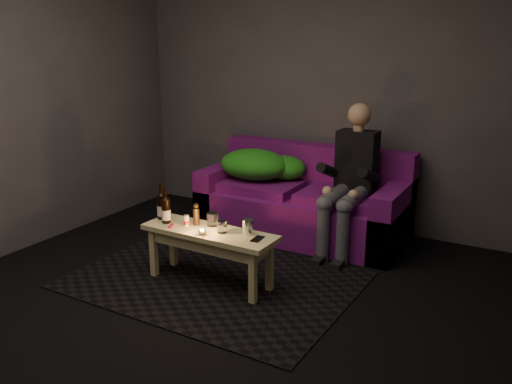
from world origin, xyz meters
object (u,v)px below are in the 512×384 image
Objects in this scene: beer_bottle_b at (166,210)px; steel_cup at (248,227)px; person at (350,177)px; coffee_table at (209,240)px; beer_bottle_a at (162,206)px; sofa at (304,204)px.

beer_bottle_b reaches higher than steel_cup.
person reaches higher than beer_bottle_b.
steel_cup reaches higher than coffee_table.
coffee_table is 0.42m from beer_bottle_b.
beer_bottle_b is at bearing -33.25° from beer_bottle_a.
sofa is 0.62m from person.
beer_bottle_a is (-0.46, 0.04, 0.18)m from coffee_table.
coffee_table is at bearing 3.32° from beer_bottle_b.
beer_bottle_a is at bearing 146.75° from beer_bottle_b.
coffee_table is 3.72× the size of beer_bottle_a.
steel_cup is (0.67, 0.09, -0.04)m from beer_bottle_b.
beer_bottle_a is at bearing -116.03° from sofa.
sofa is 16.85× the size of steel_cup.
person is 1.38m from coffee_table.
steel_cup is (-0.36, -1.11, -0.17)m from person.
sofa is 1.50× the size of person.
steel_cup is (0.76, 0.03, -0.05)m from beer_bottle_a.
sofa is 1.28m from steel_cup.
person reaches higher than steel_cup.
sofa is at bearing 68.08° from beer_bottle_b.
beer_bottle_a is at bearing -134.42° from person.
beer_bottle_b is (-1.03, -1.20, -0.12)m from person.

